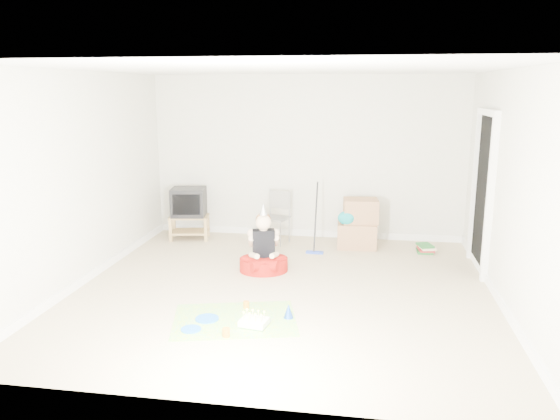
# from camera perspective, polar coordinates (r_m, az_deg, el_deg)

# --- Properties ---
(ground) EXTENTS (5.00, 5.00, 0.00)m
(ground) POSITION_cam_1_polar(r_m,az_deg,el_deg) (6.69, 0.30, -8.33)
(ground) COLOR #C4B08C
(ground) RESTS_ON ground
(doorway_recess) EXTENTS (0.02, 0.90, 2.05)m
(doorway_recess) POSITION_cam_1_polar(r_m,az_deg,el_deg) (7.65, 20.48, 1.54)
(doorway_recess) COLOR black
(doorway_recess) RESTS_ON ground
(tv_stand) EXTENTS (0.67, 0.49, 0.38)m
(tv_stand) POSITION_cam_1_polar(r_m,az_deg,el_deg) (8.92, -9.44, -1.53)
(tv_stand) COLOR #A17E49
(tv_stand) RESTS_ON ground
(crt_tv) EXTENTS (0.58, 0.50, 0.45)m
(crt_tv) POSITION_cam_1_polar(r_m,az_deg,el_deg) (8.83, -9.52, 0.84)
(crt_tv) COLOR black
(crt_tv) RESTS_ON tv_stand
(folding_chair) EXTENTS (0.46, 0.45, 0.83)m
(folding_chair) POSITION_cam_1_polar(r_m,az_deg,el_deg) (8.51, -0.50, -0.85)
(folding_chair) COLOR #95969B
(folding_chair) RESTS_ON ground
(cardboard_boxes) EXTENTS (0.63, 0.50, 0.75)m
(cardboard_boxes) POSITION_cam_1_polar(r_m,az_deg,el_deg) (8.40, 8.12, -1.49)
(cardboard_boxes) COLOR #A67650
(cardboard_boxes) RESTS_ON ground
(floor_mop) EXTENTS (0.26, 0.35, 1.02)m
(floor_mop) POSITION_cam_1_polar(r_m,az_deg,el_deg) (8.03, 3.66, -2.75)
(floor_mop) COLOR blue
(floor_mop) RESTS_ON ground
(book_pile) EXTENTS (0.26, 0.31, 0.13)m
(book_pile) POSITION_cam_1_polar(r_m,az_deg,el_deg) (8.42, 14.98, -3.88)
(book_pile) COLOR #22682A
(book_pile) RESTS_ON ground
(seated_woman) EXTENTS (0.77, 0.77, 0.93)m
(seated_woman) POSITION_cam_1_polar(r_m,az_deg,el_deg) (7.28, -1.72, -4.86)
(seated_woman) COLOR #A8160F
(seated_woman) RESTS_ON ground
(party_mat) EXTENTS (1.47, 1.21, 0.01)m
(party_mat) POSITION_cam_1_polar(r_m,az_deg,el_deg) (5.89, -4.75, -11.34)
(party_mat) COLOR #FF357C
(party_mat) RESTS_ON ground
(birthday_cake) EXTENTS (0.31, 0.26, 0.14)m
(birthday_cake) POSITION_cam_1_polar(r_m,az_deg,el_deg) (5.72, -2.73, -11.69)
(birthday_cake) COLOR white
(birthday_cake) RESTS_ON party_mat
(blue_plate_near) EXTENTS (0.34, 0.34, 0.01)m
(blue_plate_near) POSITION_cam_1_polar(r_m,az_deg,el_deg) (5.92, -7.63, -11.18)
(blue_plate_near) COLOR blue
(blue_plate_near) RESTS_ON party_mat
(blue_plate_far) EXTENTS (0.24, 0.24, 0.01)m
(blue_plate_far) POSITION_cam_1_polar(r_m,az_deg,el_deg) (5.71, -9.29, -12.19)
(blue_plate_far) COLOR blue
(blue_plate_far) RESTS_ON party_mat
(orange_cup_near) EXTENTS (0.08, 0.08, 0.08)m
(orange_cup_near) POSITION_cam_1_polar(r_m,az_deg,el_deg) (6.15, -3.55, -9.84)
(orange_cup_near) COLOR orange
(orange_cup_near) RESTS_ON party_mat
(orange_cup_far) EXTENTS (0.10, 0.10, 0.09)m
(orange_cup_far) POSITION_cam_1_polar(r_m,az_deg,el_deg) (5.51, -5.65, -12.63)
(orange_cup_far) COLOR orange
(orange_cup_far) RESTS_ON party_mat
(blue_party_hat) EXTENTS (0.15, 0.15, 0.15)m
(blue_party_hat) POSITION_cam_1_polar(r_m,az_deg,el_deg) (5.88, 0.89, -10.50)
(blue_party_hat) COLOR blue
(blue_party_hat) RESTS_ON party_mat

